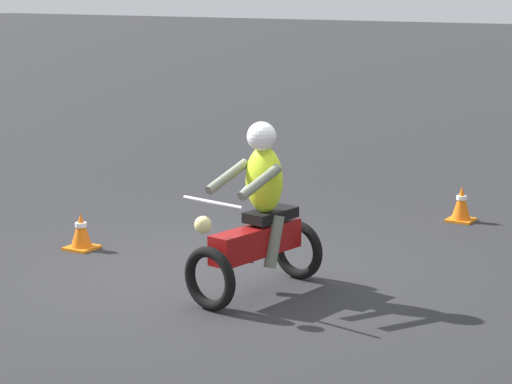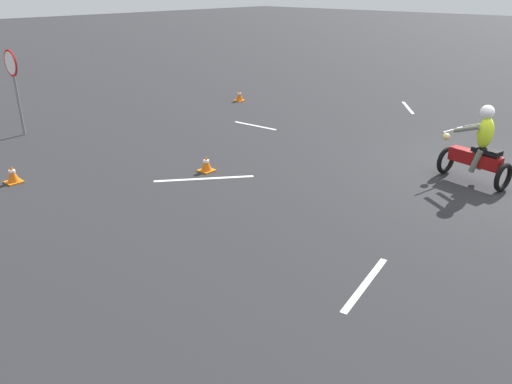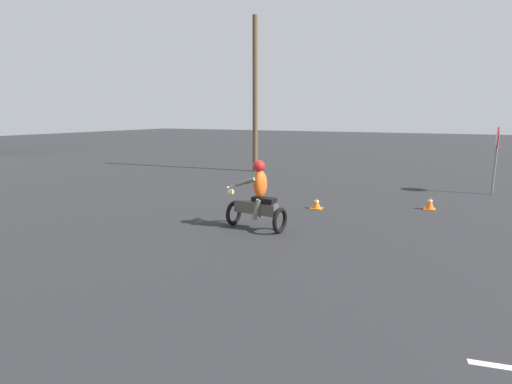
% 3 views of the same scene
% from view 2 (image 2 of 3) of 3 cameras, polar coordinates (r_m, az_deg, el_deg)
% --- Properties ---
extents(ground_plane, '(120.00, 120.00, 0.00)m').
position_cam_2_polar(ground_plane, '(12.05, 25.82, 1.57)').
color(ground_plane, '#28282B').
extents(motorcycle_rider_foreground, '(1.55, 0.88, 1.66)m').
position_cam_2_polar(motorcycle_rider_foreground, '(11.29, 24.07, 4.46)').
color(motorcycle_rider_foreground, black).
rests_on(motorcycle_rider_foreground, ground).
extents(stop_sign, '(0.70, 0.08, 2.30)m').
position_cam_2_polar(stop_sign, '(15.02, -26.01, 11.91)').
color(stop_sign, slate).
rests_on(stop_sign, ground).
extents(traffic_cone_near_right, '(0.32, 0.32, 0.35)m').
position_cam_2_polar(traffic_cone_near_right, '(11.18, -5.69, 3.20)').
color(traffic_cone_near_right, orange).
rests_on(traffic_cone_near_right, ground).
extents(traffic_cone_mid_center, '(0.32, 0.32, 0.38)m').
position_cam_2_polar(traffic_cone_mid_center, '(11.66, -26.06, 1.81)').
color(traffic_cone_mid_center, orange).
rests_on(traffic_cone_mid_center, ground).
extents(traffic_cone_mid_left, '(0.32, 0.32, 0.39)m').
position_cam_2_polar(traffic_cone_mid_left, '(18.05, -1.90, 10.95)').
color(traffic_cone_mid_left, orange).
rests_on(traffic_cone_mid_left, ground).
extents(lane_stripe_e, '(1.51, 0.25, 0.01)m').
position_cam_2_polar(lane_stripe_e, '(14.84, -0.11, 7.60)').
color(lane_stripe_e, silver).
rests_on(lane_stripe_e, ground).
extents(lane_stripe_ne, '(1.43, 1.72, 0.01)m').
position_cam_2_polar(lane_stripe_ne, '(10.80, -5.94, 1.53)').
color(lane_stripe_ne, silver).
rests_on(lane_stripe_ne, ground).
extents(lane_stripe_n, '(0.38, 1.58, 0.01)m').
position_cam_2_polar(lane_stripe_n, '(7.27, 12.39, -10.21)').
color(lane_stripe_n, silver).
rests_on(lane_stripe_n, ground).
extents(lane_stripe_se, '(1.15, 1.47, 0.01)m').
position_cam_2_polar(lane_stripe_se, '(17.83, 16.97, 9.22)').
color(lane_stripe_se, silver).
rests_on(lane_stripe_se, ground).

